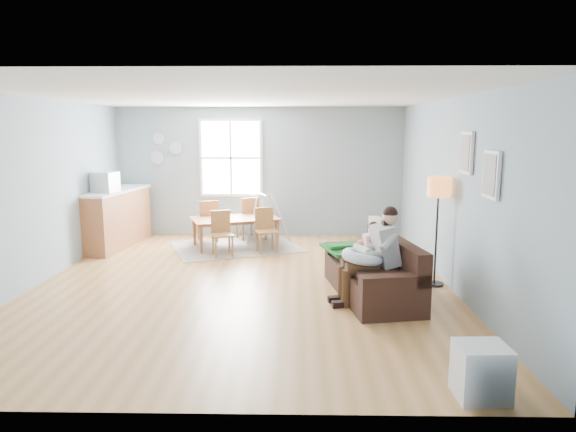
{
  "coord_description": "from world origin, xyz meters",
  "views": [
    {
      "loc": [
        0.8,
        -7.28,
        2.26
      ],
      "look_at": [
        0.66,
        0.08,
        1.0
      ],
      "focal_mm": 32.0,
      "sensor_mm": 36.0,
      "label": 1
    }
  ],
  "objects_px": {
    "chair_se": "(266,228)",
    "dining_table": "(236,233)",
    "toddler": "(367,244)",
    "floor_lamp": "(438,196)",
    "chair_nw": "(208,219)",
    "baby_swing": "(263,219)",
    "chair_sw": "(222,231)",
    "monitor": "(105,182)",
    "storage_cube": "(480,372)",
    "chair_ne": "(249,216)",
    "father": "(374,252)",
    "counter": "(116,218)",
    "sofa": "(375,275)"
  },
  "relations": [
    {
      "from": "chair_se",
      "to": "dining_table",
      "type": "bearing_deg",
      "value": 147.84
    },
    {
      "from": "toddler",
      "to": "floor_lamp",
      "type": "xyz_separation_m",
      "value": [
        1.04,
        0.33,
        0.63
      ]
    },
    {
      "from": "chair_nw",
      "to": "baby_swing",
      "type": "relative_size",
      "value": 0.73
    },
    {
      "from": "chair_sw",
      "to": "monitor",
      "type": "xyz_separation_m",
      "value": [
        -2.18,
        0.35,
        0.84
      ]
    },
    {
      "from": "floor_lamp",
      "to": "storage_cube",
      "type": "height_order",
      "value": "floor_lamp"
    },
    {
      "from": "chair_nw",
      "to": "monitor",
      "type": "distance_m",
      "value": 2.06
    },
    {
      "from": "floor_lamp",
      "to": "chair_sw",
      "type": "bearing_deg",
      "value": 153.49
    },
    {
      "from": "chair_ne",
      "to": "floor_lamp",
      "type": "bearing_deg",
      "value": -45.3
    },
    {
      "from": "toddler",
      "to": "chair_nw",
      "type": "xyz_separation_m",
      "value": [
        -2.74,
        3.06,
        -0.19
      ]
    },
    {
      "from": "chair_se",
      "to": "chair_nw",
      "type": "bearing_deg",
      "value": 147.8
    },
    {
      "from": "chair_sw",
      "to": "baby_swing",
      "type": "xyz_separation_m",
      "value": [
        0.65,
        1.43,
        -0.03
      ]
    },
    {
      "from": "toddler",
      "to": "storage_cube",
      "type": "xyz_separation_m",
      "value": [
        0.59,
        -2.86,
        -0.44
      ]
    },
    {
      "from": "chair_se",
      "to": "chair_ne",
      "type": "height_order",
      "value": "chair_ne"
    },
    {
      "from": "chair_sw",
      "to": "chair_nw",
      "type": "xyz_separation_m",
      "value": [
        -0.42,
        1.06,
        0.03
      ]
    },
    {
      "from": "toddler",
      "to": "chair_sw",
      "type": "xyz_separation_m",
      "value": [
        -2.31,
        2.01,
        -0.22
      ]
    },
    {
      "from": "dining_table",
      "to": "chair_ne",
      "type": "relative_size",
      "value": 1.83
    },
    {
      "from": "father",
      "to": "monitor",
      "type": "height_order",
      "value": "monitor"
    },
    {
      "from": "father",
      "to": "floor_lamp",
      "type": "distance_m",
      "value": 1.44
    },
    {
      "from": "storage_cube",
      "to": "counter",
      "type": "bearing_deg",
      "value": 132.1
    },
    {
      "from": "toddler",
      "to": "chair_se",
      "type": "bearing_deg",
      "value": 123.81
    },
    {
      "from": "father",
      "to": "storage_cube",
      "type": "bearing_deg",
      "value": -76.71
    },
    {
      "from": "dining_table",
      "to": "counter",
      "type": "distance_m",
      "value": 2.33
    },
    {
      "from": "father",
      "to": "monitor",
      "type": "bearing_deg",
      "value": 148.01
    },
    {
      "from": "chair_se",
      "to": "storage_cube",
      "type": "bearing_deg",
      "value": -67.52
    },
    {
      "from": "storage_cube",
      "to": "monitor",
      "type": "bearing_deg",
      "value": 134.28
    },
    {
      "from": "toddler",
      "to": "dining_table",
      "type": "height_order",
      "value": "toddler"
    },
    {
      "from": "father",
      "to": "floor_lamp",
      "type": "xyz_separation_m",
      "value": [
        1.02,
        0.8,
        0.63
      ]
    },
    {
      "from": "chair_sw",
      "to": "chair_nw",
      "type": "relative_size",
      "value": 0.95
    },
    {
      "from": "storage_cube",
      "to": "counter",
      "type": "xyz_separation_m",
      "value": [
        -5.05,
        5.59,
        0.33
      ]
    },
    {
      "from": "chair_nw",
      "to": "chair_ne",
      "type": "relative_size",
      "value": 0.98
    },
    {
      "from": "chair_ne",
      "to": "baby_swing",
      "type": "relative_size",
      "value": 0.75
    },
    {
      "from": "father",
      "to": "chair_sw",
      "type": "relative_size",
      "value": 1.57
    },
    {
      "from": "toddler",
      "to": "chair_nw",
      "type": "distance_m",
      "value": 4.11
    },
    {
      "from": "father",
      "to": "counter",
      "type": "height_order",
      "value": "father"
    },
    {
      "from": "monitor",
      "to": "baby_swing",
      "type": "relative_size",
      "value": 0.4
    },
    {
      "from": "storage_cube",
      "to": "chair_nw",
      "type": "height_order",
      "value": "chair_nw"
    },
    {
      "from": "storage_cube",
      "to": "monitor",
      "type": "relative_size",
      "value": 1.0
    },
    {
      "from": "chair_nw",
      "to": "monitor",
      "type": "relative_size",
      "value": 1.84
    },
    {
      "from": "father",
      "to": "chair_nw",
      "type": "relative_size",
      "value": 1.49
    },
    {
      "from": "sofa",
      "to": "toddler",
      "type": "xyz_separation_m",
      "value": [
        -0.1,
        0.17,
        0.39
      ]
    },
    {
      "from": "chair_se",
      "to": "monitor",
      "type": "bearing_deg",
      "value": 179.23
    },
    {
      "from": "father",
      "to": "dining_table",
      "type": "height_order",
      "value": "father"
    },
    {
      "from": "counter",
      "to": "floor_lamp",
      "type": "bearing_deg",
      "value": -23.52
    },
    {
      "from": "floor_lamp",
      "to": "chair_ne",
      "type": "xyz_separation_m",
      "value": [
        -3.01,
        3.04,
        -0.81
      ]
    },
    {
      "from": "monitor",
      "to": "chair_sw",
      "type": "bearing_deg",
      "value": -9.02
    },
    {
      "from": "floor_lamp",
      "to": "sofa",
      "type": "bearing_deg",
      "value": -151.9
    },
    {
      "from": "sofa",
      "to": "chair_nw",
      "type": "distance_m",
      "value": 4.31
    },
    {
      "from": "chair_nw",
      "to": "chair_ne",
      "type": "distance_m",
      "value": 0.84
    },
    {
      "from": "toddler",
      "to": "counter",
      "type": "relative_size",
      "value": 0.39
    },
    {
      "from": "chair_nw",
      "to": "toddler",
      "type": "bearing_deg",
      "value": -48.19
    }
  ]
}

